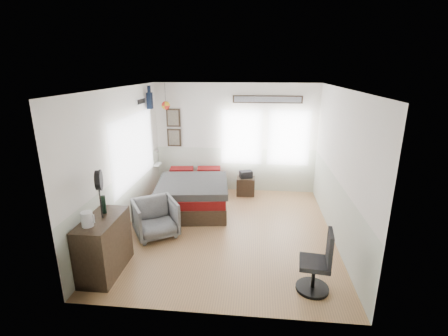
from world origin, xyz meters
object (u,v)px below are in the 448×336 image
Objects in this scene: nightstand at (246,186)px; task_chair at (318,267)px; bed at (193,193)px; dresser at (104,246)px; armchair at (155,218)px.

nightstand is 0.47× the size of task_chair.
nightstand is 3.74m from task_chair.
dresser is at bearing -115.87° from bed.
bed is at bearing 137.12° from task_chair.
dresser is 1.07× the size of task_chair.
task_chair is at bearing -2.36° from dresser.
armchair is (-0.45, -1.40, 0.03)m from bed.
task_chair is (2.74, -1.33, 0.03)m from armchair.
task_chair is at bearing -73.13° from nightstand.
armchair is 0.83× the size of task_chair.
nightstand is at bearing 22.46° from armchair.
dresser is at bearing -121.52° from nightstand.
dresser is 3.17m from task_chair.
dresser is 1.27m from armchair.
bed is 3.56m from task_chair.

